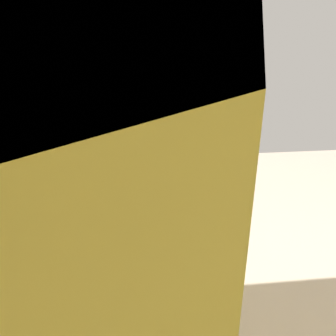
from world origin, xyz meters
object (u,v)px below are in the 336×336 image
at_px(kettle, 166,290).
at_px(bowl, 146,155).
at_px(microwave, 131,209).
at_px(oven_range, 136,174).

bearing_deg(kettle, bowl, 0.00).
xyz_separation_m(microwave, bowl, (1.11, -0.12, -0.14)).
bearing_deg(bowl, oven_range, 7.38).
height_order(oven_range, kettle, kettle).
relative_size(oven_range, bowl, 6.31).
bearing_deg(bowl, kettle, 180.00).
height_order(oven_range, microwave, microwave).
xyz_separation_m(microwave, kettle, (-0.46, -0.12, -0.09)).
xyz_separation_m(oven_range, bowl, (-0.67, -0.09, 0.46)).
bearing_deg(kettle, microwave, 14.82).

